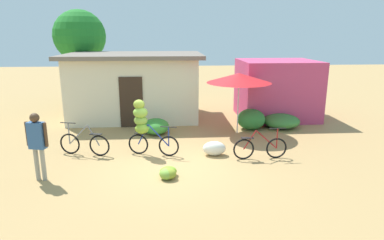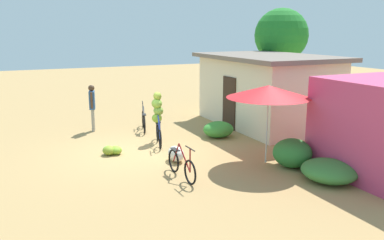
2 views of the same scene
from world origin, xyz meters
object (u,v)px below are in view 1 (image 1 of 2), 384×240
Objects in this scene: produce_sack at (214,148)px; bicycle_near_pile at (143,123)px; banana_pile_on_ground at (168,173)px; shop_pink at (276,89)px; tree_behind_building at (80,36)px; bicycle_center_loaded at (260,148)px; bicycle_leftmost at (84,144)px; market_umbrella at (239,78)px; person_vendor at (37,140)px; building_low at (135,85)px.

bicycle_near_pile is at bearing 173.88° from produce_sack.
banana_pile_on_ground is (0.71, -1.79, -0.85)m from bicycle_near_pile.
shop_pink is 9.90m from tree_behind_building.
bicycle_center_loaded is (7.03, -8.29, -3.12)m from tree_behind_building.
shop_pink is 1.87× the size of bicycle_near_pile.
bicycle_near_pile is 2.58× the size of banana_pile_on_ground.
bicycle_leftmost is at bearing 175.42° from produce_sack.
bicycle_leftmost is 3.16m from banana_pile_on_ground.
market_umbrella is at bearing 21.18° from bicycle_leftmost.
building_low is at bearing 74.59° from person_vendor.
banana_pile_on_ground is (-4.78, -6.16, -1.11)m from shop_pink.
market_umbrella is 4.06m from bicycle_near_pile.
market_umbrella reaches higher than bicycle_near_pile.
bicycle_leftmost is 3.96m from produce_sack.
building_low is 4.91m from market_umbrella.
tree_behind_building is 8.38m from bicycle_leftmost.
person_vendor reaches higher than banana_pile_on_ground.
person_vendor is at bearing -145.90° from bicycle_near_pile.
bicycle_center_loaded is at bearing -112.23° from shop_pink.
shop_pink is at bearing 67.77° from bicycle_center_loaded.
bicycle_leftmost is 2.39× the size of banana_pile_on_ground.
person_vendor is at bearing -110.69° from bicycle_leftmost.
bicycle_leftmost is (-5.13, -1.99, -1.70)m from market_umbrella.
bicycle_leftmost is (1.77, -7.58, -3.11)m from tree_behind_building.
market_umbrella is 5.04m from banana_pile_on_ground.
building_low is at bearing 127.06° from bicycle_center_loaded.
market_umbrella is 3.18m from produce_sack.
shop_pink is 4.57× the size of produce_sack.
building_low is at bearing 119.00° from produce_sack.
bicycle_center_loaded is (-2.04, -4.99, -0.90)m from shop_pink.
market_umbrella is at bearing -39.00° from tree_behind_building.
bicycle_near_pile is (-5.49, -4.37, -0.26)m from shop_pink.
bicycle_near_pile is at bearing -141.44° from shop_pink.
shop_pink reaches higher than bicycle_leftmost.
produce_sack is at bearing -54.09° from tree_behind_building.
building_low is 6.79m from person_vendor.
bicycle_center_loaded is at bearing -10.20° from bicycle_near_pile.
building_low is at bearing 98.05° from bicycle_near_pile.
bicycle_leftmost is 0.91× the size of person_vendor.
bicycle_center_loaded is at bearing 10.17° from person_vendor.
building_low is 3.31× the size of person_vendor.
shop_pink is at bearing 37.22° from person_vendor.
tree_behind_building is 9.71m from person_vendor.
produce_sack is at bearing -4.58° from bicycle_leftmost.
banana_pile_on_ground is at bearing -65.57° from tree_behind_building.
building_low is at bearing 175.57° from shop_pink.
building_low is at bearing 101.86° from banana_pile_on_ground.
shop_pink is 1.83× the size of person_vendor.
bicycle_leftmost is (-1.13, -4.76, -1.05)m from building_low.
banana_pile_on_ground is at bearing -123.98° from market_umbrella.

